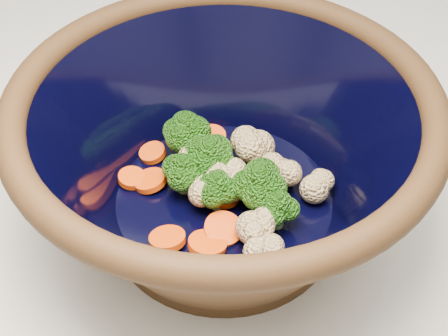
{
  "coord_description": "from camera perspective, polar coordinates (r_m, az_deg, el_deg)",
  "views": [
    {
      "loc": [
        0.11,
        -0.34,
        1.35
      ],
      "look_at": [
        -0.02,
        0.02,
        0.97
      ],
      "focal_mm": 50.0,
      "sensor_mm": 36.0,
      "label": 1
    }
  ],
  "objects": [
    {
      "name": "mixing_bowl",
      "position": [
        0.53,
        0.0,
        1.15
      ],
      "size": [
        0.37,
        0.37,
        0.15
      ],
      "rotation": [
        0.0,
        0.0,
        0.1
      ],
      "color": "black",
      "rests_on": "counter"
    },
    {
      "name": "vegetable_pile",
      "position": [
        0.55,
        0.16,
        -0.59
      ],
      "size": [
        0.19,
        0.16,
        0.05
      ],
      "color": "#608442",
      "rests_on": "mixing_bowl"
    }
  ]
}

